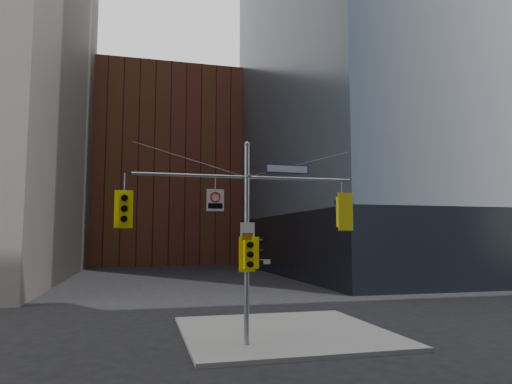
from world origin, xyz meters
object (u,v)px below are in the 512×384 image
traffic_light_west_arm (124,209)px  regulatory_sign_arm (215,199)px  traffic_light_pole_front (248,254)px  signal_assembly (247,221)px  street_sign_blade (287,169)px  traffic_light_pole_side (256,253)px  traffic_light_east_arm (342,212)px

traffic_light_west_arm → regulatory_sign_arm: (3.08, -0.03, 0.37)m
traffic_light_pole_front → signal_assembly: bearing=84.9°
traffic_light_pole_front → street_sign_blade: street_sign_blade is taller
signal_assembly → traffic_light_west_arm: bearing=179.8°
traffic_light_west_arm → traffic_light_pole_front: traffic_light_west_arm is taller
traffic_light_pole_front → street_sign_blade: 3.46m
traffic_light_pole_side → regulatory_sign_arm: (-1.47, -0.03, 1.87)m
traffic_light_west_arm → traffic_light_pole_side: traffic_light_west_arm is taller
traffic_light_west_arm → regulatory_sign_arm: size_ratio=1.66×
traffic_light_pole_side → regulatory_sign_arm: size_ratio=1.45×
signal_assembly → street_sign_blade: bearing=0.1°
traffic_light_pole_side → street_sign_blade: street_sign_blade is taller
traffic_light_east_arm → street_sign_blade: street_sign_blade is taller
signal_assembly → traffic_light_west_arm: signal_assembly is taller
traffic_light_west_arm → street_sign_blade: street_sign_blade is taller
street_sign_blade → regulatory_sign_arm: (-2.67, -0.02, -1.18)m
traffic_light_west_arm → traffic_light_pole_side: (4.55, -0.01, -1.49)m
signal_assembly → regulatory_sign_arm: bearing=-179.0°
signal_assembly → traffic_light_east_arm: signal_assembly is taller
traffic_light_pole_front → regulatory_sign_arm: 2.24m
traffic_light_pole_side → traffic_light_pole_front: 0.43m
traffic_light_east_arm → traffic_light_pole_side: 3.68m
traffic_light_east_arm → street_sign_blade: size_ratio=0.85×
signal_assembly → traffic_light_pole_side: (0.33, 0.01, -1.11)m
street_sign_blade → traffic_light_pole_front: bearing=-171.5°
traffic_light_east_arm → traffic_light_pole_front: (-3.69, -0.27, -1.54)m
signal_assembly → street_sign_blade: (1.53, 0.00, 1.93)m
signal_assembly → traffic_light_pole_front: (-0.00, -0.27, -1.16)m
traffic_light_east_arm → traffic_light_pole_front: traffic_light_east_arm is taller
regulatory_sign_arm → street_sign_blade: bearing=-3.0°
traffic_light_pole_front → regulatory_sign_arm: (-1.14, 0.25, 1.92)m
traffic_light_pole_side → street_sign_blade: bearing=-89.9°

